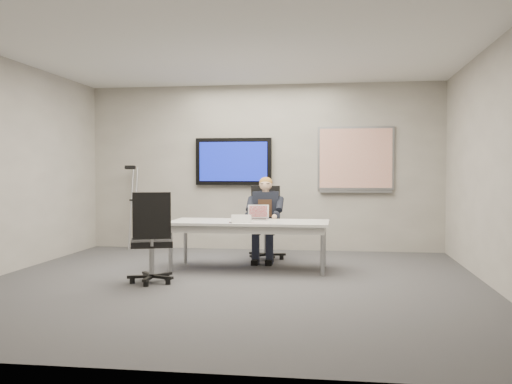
# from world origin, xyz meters

# --- Properties ---
(floor) EXTENTS (6.00, 6.00, 0.02)m
(floor) POSITION_xyz_m (0.00, 0.00, 0.00)
(floor) COLOR #3B3B3D
(floor) RESTS_ON ground
(ceiling) EXTENTS (6.00, 6.00, 0.02)m
(ceiling) POSITION_xyz_m (0.00, 0.00, 2.80)
(ceiling) COLOR silver
(ceiling) RESTS_ON wall_back
(wall_back) EXTENTS (6.00, 0.02, 2.80)m
(wall_back) POSITION_xyz_m (0.00, 3.00, 1.40)
(wall_back) COLOR gray
(wall_back) RESTS_ON ground
(wall_front) EXTENTS (6.00, 0.02, 2.80)m
(wall_front) POSITION_xyz_m (0.00, -3.00, 1.40)
(wall_front) COLOR gray
(wall_front) RESTS_ON ground
(wall_right) EXTENTS (0.02, 6.00, 2.80)m
(wall_right) POSITION_xyz_m (3.00, 0.00, 1.40)
(wall_right) COLOR gray
(wall_right) RESTS_ON ground
(conference_table) EXTENTS (2.13, 0.89, 0.66)m
(conference_table) POSITION_xyz_m (0.07, 1.00, 0.58)
(conference_table) COLOR silver
(conference_table) RESTS_ON ground
(tv_display) EXTENTS (1.30, 0.09, 0.80)m
(tv_display) POSITION_xyz_m (-0.50, 2.95, 1.50)
(tv_display) COLOR black
(tv_display) RESTS_ON wall_back
(whiteboard) EXTENTS (1.25, 0.08, 1.10)m
(whiteboard) POSITION_xyz_m (1.55, 2.97, 1.53)
(whiteboard) COLOR gray
(whiteboard) RESTS_ON wall_back
(office_chair_far) EXTENTS (0.61, 0.61, 1.11)m
(office_chair_far) POSITION_xyz_m (0.18, 1.92, 0.35)
(office_chair_far) COLOR black
(office_chair_far) RESTS_ON ground
(office_chair_near) EXTENTS (0.66, 0.66, 1.09)m
(office_chair_near) POSITION_xyz_m (-0.92, -0.14, 0.34)
(office_chair_near) COLOR black
(office_chair_near) RESTS_ON ground
(seated_person) EXTENTS (0.40, 0.68, 1.25)m
(seated_person) POSITION_xyz_m (0.19, 1.68, 0.50)
(seated_person) COLOR #212537
(seated_person) RESTS_ON office_chair_far
(crutch) EXTENTS (0.20, 0.62, 1.51)m
(crutch) POSITION_xyz_m (-2.23, 2.79, 0.73)
(crutch) COLOR #A1A3A8
(crutch) RESTS_ON ground
(laptop) EXTENTS (0.32, 0.31, 0.21)m
(laptop) POSITION_xyz_m (0.15, 1.22, 0.71)
(laptop) COLOR silver
(laptop) RESTS_ON conference_table
(name_tent) EXTENTS (0.26, 0.08, 0.10)m
(name_tent) POSITION_xyz_m (0.00, 0.76, 0.71)
(name_tent) COLOR white
(name_tent) RESTS_ON conference_table
(pen) EXTENTS (0.06, 0.13, 0.01)m
(pen) POSITION_xyz_m (-0.13, 0.67, 0.66)
(pen) COLOR black
(pen) RESTS_ON conference_table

